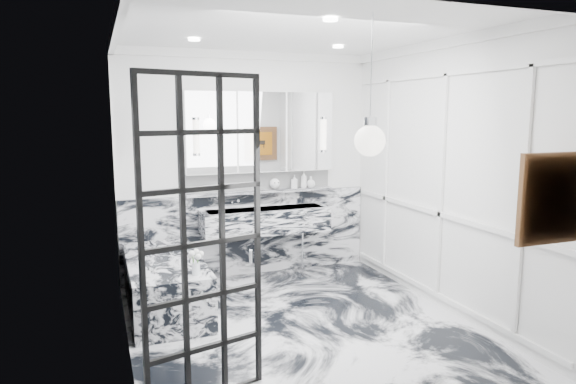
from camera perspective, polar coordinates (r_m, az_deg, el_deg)
name	(u,v)px	position (r m, az deg, el deg)	size (l,w,h in m)	color
floor	(301,326)	(5.18, 1.40, -14.62)	(3.60, 3.60, 0.00)	silver
ceiling	(302,29)	(4.81, 1.53, 17.69)	(3.60, 3.60, 0.00)	white
wall_back	(248,165)	(6.49, -4.50, 2.96)	(3.60, 3.60, 0.00)	white
wall_front	(411,222)	(3.22, 13.55, -3.22)	(3.60, 3.60, 0.00)	white
wall_left	(122,193)	(4.46, -17.99, -0.11)	(3.60, 3.60, 0.00)	white
wall_right	(443,176)	(5.59, 16.87, 1.67)	(3.60, 3.60, 0.00)	white
marble_clad_back	(249,234)	(6.61, -4.35, -4.63)	(3.18, 0.05, 1.05)	silver
marble_clad_left	(124,200)	(4.47, -17.76, -0.86)	(0.02, 3.56, 2.68)	silver
panel_molding	(441,186)	(5.59, 16.66, 0.65)	(0.03, 3.40, 2.30)	white
soap_bottle_a	(304,180)	(6.66, 1.76, 1.40)	(0.08, 0.08, 0.22)	#8C5919
soap_bottle_b	(294,182)	(6.62, 0.71, 1.16)	(0.08, 0.08, 0.17)	#4C4C51
soap_bottle_c	(311,182)	(6.71, 2.56, 1.13)	(0.11, 0.11, 0.15)	silver
face_pot	(275,184)	(6.53, -1.49, 0.95)	(0.13, 0.13, 0.13)	white
amber_bottle	(293,185)	(6.62, 0.59, 0.84)	(0.04, 0.04, 0.10)	#8C5919
flower_vase	(196,269)	(4.93, -10.19, -8.40)	(0.08, 0.08, 0.12)	silver
crittall_door	(203,243)	(3.64, -9.38, -5.66)	(0.88, 0.04, 2.31)	black
artwork	(555,198)	(4.03, 27.57, -0.61)	(0.54, 0.05, 0.54)	#C17913
pendant_light	(370,141)	(3.76, 9.08, 5.63)	(0.23, 0.23, 0.23)	white
trough_sink	(265,220)	(6.40, -2.53, -3.17)	(1.60, 0.45, 0.30)	silver
ledge	(261,192)	(6.50, -3.00, 0.05)	(1.90, 0.14, 0.04)	silver
subway_tile	(260,180)	(6.54, -3.17, 1.30)	(1.90, 0.03, 0.23)	white
mirror_cabinet	(261,132)	(6.43, -3.06, 6.68)	(1.90, 0.16, 1.00)	white
sconce_left	(196,137)	(6.14, -10.15, 6.08)	(0.07, 0.07, 0.40)	white
sconce_right	(324,135)	(6.64, 4.00, 6.39)	(0.07, 0.07, 0.40)	white
bathtub	(165,284)	(5.62, -13.48, -9.93)	(0.75, 1.65, 0.55)	silver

